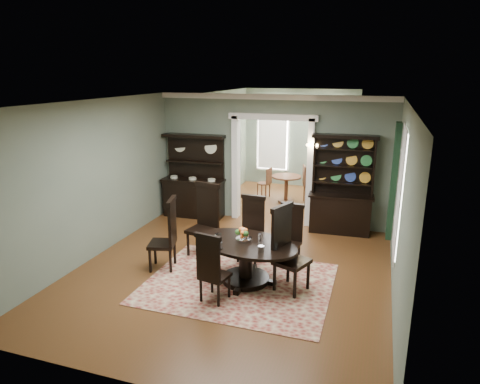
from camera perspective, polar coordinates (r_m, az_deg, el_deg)
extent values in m
cube|color=#5A3117|center=(7.80, -1.38, -10.83)|extent=(5.50, 6.00, 0.01)
cube|color=silver|center=(7.00, -1.54, 11.77)|extent=(5.50, 6.00, 0.01)
cube|color=slate|center=(8.56, -19.08, 1.45)|extent=(0.01, 6.00, 3.00)
cube|color=slate|center=(6.87, 20.70, -2.09)|extent=(0.01, 6.00, 3.00)
cube|color=slate|center=(4.72, -14.01, -9.63)|extent=(5.50, 0.01, 3.00)
cube|color=slate|center=(10.63, -5.29, 4.91)|extent=(1.85, 0.01, 3.00)
cube|color=slate|center=(9.78, 14.77, 3.51)|extent=(1.85, 0.01, 3.00)
cube|color=slate|center=(9.88, 4.48, 11.43)|extent=(1.80, 0.01, 0.50)
cube|color=white|center=(9.82, 4.44, 12.51)|extent=(5.50, 0.10, 0.12)
cube|color=#5A3117|center=(12.08, 6.21, -1.16)|extent=(3.50, 3.50, 0.01)
cube|color=silver|center=(11.57, 6.66, 13.23)|extent=(3.50, 3.50, 0.01)
cube|color=slate|center=(12.20, -1.68, 6.37)|extent=(0.01, 3.50, 3.00)
cube|color=slate|center=(11.51, 15.01, 5.27)|extent=(0.01, 3.50, 3.00)
cube|color=slate|center=(13.43, 8.00, 7.08)|extent=(3.50, 0.01, 3.00)
cube|color=white|center=(13.55, 4.41, 7.48)|extent=(1.05, 0.06, 2.20)
cube|color=white|center=(13.25, 11.61, 7.02)|extent=(1.05, 0.06, 2.20)
cube|color=white|center=(10.35, -0.54, 3.27)|extent=(0.14, 0.25, 2.50)
cube|color=white|center=(9.93, 9.35, 2.53)|extent=(0.14, 0.25, 2.50)
cube|color=white|center=(9.90, 4.45, 9.99)|extent=(2.08, 0.25, 0.14)
cube|color=white|center=(7.42, 20.56, 0.00)|extent=(0.02, 1.10, 2.00)
cube|color=white|center=(7.42, 20.45, 0.01)|extent=(0.01, 1.22, 2.12)
cube|color=#15301C|center=(8.07, 19.79, 1.30)|extent=(0.10, 0.35, 2.10)
cube|color=gold|center=(9.73, 9.72, 5.84)|extent=(0.08, 0.05, 0.18)
sphere|color=#FFD88C|center=(9.59, 9.01, 6.21)|extent=(0.07, 0.07, 0.07)
sphere|color=#FFD88C|center=(9.56, 10.20, 6.13)|extent=(0.07, 0.07, 0.07)
cube|color=maroon|center=(7.46, -0.16, -12.05)|extent=(3.08, 2.50, 0.01)
ellipsoid|color=black|center=(7.23, 0.78, -6.89)|extent=(2.06, 1.57, 0.05)
cylinder|color=black|center=(7.25, 0.78, -7.13)|extent=(2.06, 2.06, 0.03)
cylinder|color=black|center=(7.37, 0.77, -9.28)|extent=(0.23, 0.23, 0.64)
cylinder|color=black|center=(7.51, 0.76, -11.49)|extent=(0.81, 0.81, 0.10)
cylinder|color=silver|center=(7.27, 0.52, -6.35)|extent=(0.28, 0.28, 0.05)
cube|color=black|center=(8.39, -5.11, -5.15)|extent=(0.60, 0.58, 0.07)
cube|color=black|center=(8.41, -4.31, -1.92)|extent=(0.50, 0.16, 0.85)
cube|color=black|center=(8.29, -4.37, 0.95)|extent=(0.55, 0.19, 0.09)
cylinder|color=black|center=(8.45, -6.94, -6.88)|extent=(0.05, 0.05, 0.50)
cylinder|color=black|center=(8.23, -4.76, -7.45)|extent=(0.05, 0.05, 0.50)
cylinder|color=black|center=(8.74, -5.36, -6.05)|extent=(0.05, 0.05, 0.50)
cylinder|color=black|center=(8.52, -3.22, -6.58)|extent=(0.05, 0.05, 0.50)
cube|color=black|center=(8.13, 1.30, -6.24)|extent=(0.46, 0.44, 0.06)
cube|color=black|center=(8.17, 1.78, -3.27)|extent=(0.44, 0.07, 0.75)
cube|color=black|center=(8.05, 1.81, -0.69)|extent=(0.48, 0.09, 0.08)
cylinder|color=black|center=(8.13, -0.28, -7.94)|extent=(0.05, 0.05, 0.44)
cylinder|color=black|center=(8.02, 2.04, -8.29)|extent=(0.05, 0.05, 0.44)
cylinder|color=black|center=(8.42, 0.59, -7.06)|extent=(0.05, 0.05, 0.44)
cylinder|color=black|center=(8.32, 2.83, -7.39)|extent=(0.05, 0.05, 0.44)
cube|color=black|center=(7.99, 6.50, -7.00)|extent=(0.44, 0.43, 0.05)
cube|color=black|center=(8.02, 6.96, -4.19)|extent=(0.41, 0.08, 0.70)
cube|color=black|center=(7.91, 7.04, -1.76)|extent=(0.45, 0.10, 0.07)
cylinder|color=black|center=(7.97, 5.00, -8.61)|extent=(0.04, 0.04, 0.41)
cylinder|color=black|center=(7.89, 7.24, -8.95)|extent=(0.04, 0.04, 0.41)
cylinder|color=black|center=(8.25, 5.72, -7.75)|extent=(0.04, 0.04, 0.41)
cylinder|color=black|center=(8.17, 7.88, -8.07)|extent=(0.04, 0.04, 0.41)
cube|color=black|center=(7.93, -10.36, -6.85)|extent=(0.56, 0.57, 0.06)
cube|color=black|center=(7.74, -9.03, -4.10)|extent=(0.17, 0.47, 0.80)
cube|color=black|center=(7.61, -9.16, -1.18)|extent=(0.20, 0.52, 0.08)
cylinder|color=black|center=(8.23, -11.25, -7.82)|extent=(0.05, 0.05, 0.47)
cylinder|color=black|center=(7.90, -11.91, -8.88)|extent=(0.05, 0.05, 0.47)
cylinder|color=black|center=(8.15, -8.70, -7.94)|extent=(0.05, 0.05, 0.47)
cylinder|color=black|center=(7.82, -9.26, -9.02)|extent=(0.05, 0.05, 0.47)
cube|color=black|center=(7.09, 6.93, -9.23)|extent=(0.64, 0.65, 0.07)
cube|color=black|center=(7.03, 5.55, -5.51)|extent=(0.24, 0.49, 0.86)
cube|color=black|center=(6.88, 5.64, -2.09)|extent=(0.28, 0.54, 0.09)
cylinder|color=black|center=(6.95, 7.33, -12.08)|extent=(0.05, 0.05, 0.51)
cylinder|color=black|center=(7.26, 9.07, -10.91)|extent=(0.05, 0.05, 0.51)
cylinder|color=black|center=(7.15, 4.62, -11.18)|extent=(0.05, 0.05, 0.51)
cylinder|color=black|center=(7.44, 6.43, -10.09)|extent=(0.05, 0.05, 0.51)
cube|color=black|center=(6.81, -3.36, -11.12)|extent=(0.48, 0.46, 0.05)
cube|color=black|center=(6.52, -4.26, -8.92)|extent=(0.41, 0.12, 0.70)
cube|color=black|center=(6.38, -4.33, -5.99)|extent=(0.45, 0.14, 0.07)
cylinder|color=black|center=(6.95, -1.46, -12.41)|extent=(0.04, 0.04, 0.41)
cylinder|color=black|center=(7.10, -3.76, -11.80)|extent=(0.04, 0.04, 0.41)
cylinder|color=black|center=(6.71, -2.89, -13.54)|extent=(0.04, 0.04, 0.41)
cylinder|color=black|center=(6.86, -5.24, -12.86)|extent=(0.04, 0.04, 0.41)
cube|color=black|center=(10.67, -6.17, -0.85)|extent=(1.47, 0.55, 0.91)
cube|color=black|center=(10.55, -6.25, 1.61)|extent=(1.56, 0.60, 0.05)
cube|color=black|center=(10.61, -5.89, 4.71)|extent=(1.45, 0.12, 1.07)
cube|color=black|center=(10.55, -6.07, 4.04)|extent=(1.42, 0.30, 0.04)
cube|color=black|center=(10.42, -6.21, 7.45)|extent=(1.55, 0.37, 0.07)
cube|color=black|center=(9.80, 13.18, -2.90)|extent=(1.33, 0.54, 0.84)
cube|color=black|center=(9.68, 13.34, -0.48)|extent=(1.43, 0.59, 0.04)
cube|color=black|center=(9.71, 13.68, 3.47)|extent=(1.31, 0.13, 1.27)
cube|color=black|center=(9.68, 9.88, 3.66)|extent=(0.06, 0.25, 1.31)
cube|color=black|center=(9.59, 17.42, 3.05)|extent=(0.06, 0.25, 1.31)
cube|color=black|center=(9.48, 13.88, 7.20)|extent=(1.42, 0.38, 0.07)
cube|color=black|center=(9.70, 13.49, 1.20)|extent=(1.32, 0.32, 0.03)
cube|color=black|center=(9.61, 13.63, 3.36)|extent=(1.32, 0.32, 0.03)
cube|color=black|center=(9.54, 13.78, 5.55)|extent=(1.32, 0.32, 0.03)
cylinder|color=#522917|center=(11.73, 6.22, 2.05)|extent=(0.81, 0.81, 0.04)
cylinder|color=#522917|center=(11.82, 6.17, 0.39)|extent=(0.10, 0.10, 0.71)
cylinder|color=#522917|center=(11.92, 6.12, -1.21)|extent=(0.44, 0.44, 0.06)
cylinder|color=#522917|center=(12.22, 3.18, 1.15)|extent=(0.37, 0.37, 0.04)
cube|color=#522917|center=(12.09, 3.90, 2.10)|extent=(0.10, 0.33, 0.46)
cylinder|color=#522917|center=(12.44, 2.92, 0.44)|extent=(0.03, 0.03, 0.41)
cylinder|color=#522917|center=(12.22, 2.36, 0.16)|extent=(0.03, 0.03, 0.41)
cylinder|color=#522917|center=(12.33, 3.97, 0.28)|extent=(0.03, 0.03, 0.41)
cylinder|color=#522917|center=(12.11, 3.43, 0.00)|extent=(0.03, 0.03, 0.41)
cylinder|color=#522917|center=(11.83, 9.45, 0.88)|extent=(0.44, 0.44, 0.04)
cube|color=#522917|center=(11.73, 8.55, 2.18)|extent=(0.16, 0.39, 0.55)
cylinder|color=#522917|center=(11.78, 10.26, -0.48)|extent=(0.04, 0.04, 0.50)
cylinder|color=#522917|center=(12.07, 9.99, -0.07)|extent=(0.04, 0.04, 0.50)
cylinder|color=#522917|center=(11.72, 8.78, -0.48)|extent=(0.04, 0.04, 0.50)
cylinder|color=#522917|center=(12.01, 8.55, -0.07)|extent=(0.04, 0.04, 0.50)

